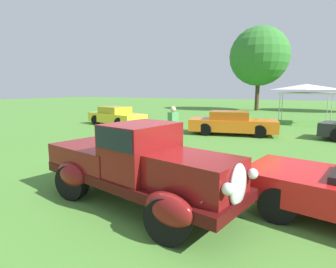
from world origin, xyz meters
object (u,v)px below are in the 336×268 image
(show_car_yellow, at_px, (116,116))
(spectator_near_truck, at_px, (173,126))
(show_car_orange, at_px, (232,123))
(canopy_tent_left_field, at_px, (306,88))
(feature_pickup_truck, at_px, (138,164))

(show_car_yellow, relative_size, spectator_near_truck, 2.62)
(spectator_near_truck, bearing_deg, show_car_orange, 72.62)
(show_car_yellow, relative_size, canopy_tent_left_field, 1.33)
(spectator_near_truck, bearing_deg, show_car_yellow, 143.40)
(spectator_near_truck, bearing_deg, feature_pickup_truck, -72.41)
(spectator_near_truck, distance_m, canopy_tent_left_field, 12.21)
(feature_pickup_truck, relative_size, show_car_orange, 1.01)
(show_car_orange, xyz_separation_m, canopy_tent_left_field, (3.42, 6.75, 1.82))
(show_car_yellow, xyz_separation_m, spectator_near_truck, (6.39, -4.75, 0.31))
(spectator_near_truck, bearing_deg, canopy_tent_left_field, 66.70)
(feature_pickup_truck, distance_m, canopy_tent_left_field, 16.72)
(feature_pickup_truck, xyz_separation_m, canopy_tent_left_field, (3.13, 16.35, 1.56))
(show_car_orange, distance_m, spectator_near_truck, 4.59)
(show_car_yellow, distance_m, canopy_tent_left_field, 13.00)
(show_car_yellow, distance_m, show_car_orange, 7.77)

